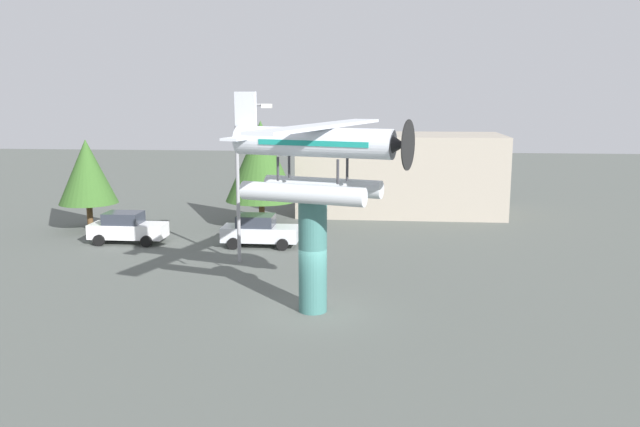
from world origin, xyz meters
name	(u,v)px	position (x,y,z in m)	size (l,w,h in m)	color
ground_plane	(313,311)	(0.00, 0.00, 0.00)	(140.00, 140.00, 0.00)	#515651
display_pedestal	(313,256)	(0.00, 0.00, 2.21)	(1.10, 1.10, 4.42)	#386B66
floatplane_monument	(316,155)	(0.13, -0.04, 6.09)	(7.19, 10.27, 4.00)	silver
car_near_white	(127,228)	(-11.66, 10.75, 0.88)	(4.20, 2.02, 1.76)	white
car_mid_silver	(259,231)	(-4.08, 10.65, 0.88)	(4.20, 2.02, 1.76)	silver
streetlight_primary	(241,171)	(-4.27, 7.19, 4.59)	(1.84, 0.28, 7.90)	gray
storefront_building	(400,173)	(3.90, 22.00, 2.76)	(14.07, 6.72, 5.52)	#9E9384
tree_west	(87,172)	(-15.30, 13.95, 3.63)	(3.53, 3.53, 5.61)	brown
tree_east	(261,161)	(-4.90, 15.92, 4.18)	(4.49, 4.49, 6.68)	brown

